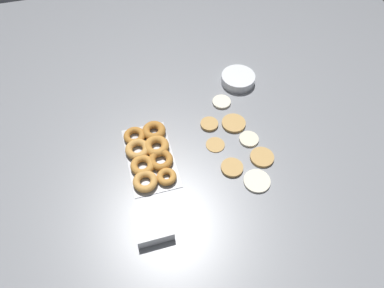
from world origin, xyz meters
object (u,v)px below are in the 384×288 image
Objects in this scene: pancake_1 at (232,168)px; batter_bowl at (238,79)px; pancake_0 at (234,123)px; pancake_2 at (262,157)px; pancake_7 at (209,124)px; container_stack at (153,225)px; pancake_6 at (257,181)px; donut_tray at (149,154)px; pancake_3 at (222,102)px; pancake_5 at (249,139)px; pancake_4 at (215,145)px.

pancake_1 is 0.55× the size of batter_bowl.
pancake_2 is (0.22, 0.06, -0.00)m from pancake_0.
pancake_7 is at bearing -43.84° from batter_bowl.
pancake_1 is at bearing 114.63° from container_stack.
container_stack is (0.09, -0.47, 0.02)m from pancake_6.
pancake_6 is at bearing 58.56° from donut_tray.
pancake_3 is 0.25× the size of donut_tray.
pancake_5 is (-0.13, 0.13, -0.00)m from pancake_1.
pancake_1 is 0.37m from donut_tray.
pancake_7 reaches higher than pancake_5.
pancake_1 is 0.70× the size of container_stack.
pancake_7 is at bearing -163.97° from pancake_6.
pancake_3 is at bearing -169.84° from pancake_2.
pancake_1 is at bearing -21.39° from pancake_0.
pancake_0 is at bearing 177.82° from pancake_6.
pancake_5 is 0.23m from pancake_6.
donut_tray reaches higher than pancake_3.
pancake_0 and pancake_1 have the same top height.
batter_bowl is (-0.27, 0.12, 0.02)m from pancake_0.
container_stack reaches higher than donut_tray.
batter_bowl is at bearing 156.11° from pancake_0.
donut_tray is (0.23, -0.42, 0.01)m from pancake_3.
pancake_5 is at bearing 134.77° from pancake_1.
pancake_4 is 0.76× the size of pancake_6.
pancake_2 is at bearing 34.50° from pancake_7.
pancake_1 is (0.24, -0.09, 0.00)m from pancake_0.
pancake_1 is 1.06× the size of pancake_3.
donut_tray is (-0.03, -0.46, 0.01)m from pancake_5.
container_stack is at bearing -41.20° from batter_bowl.
pancake_6 is 0.31× the size of donut_tray.
pancake_4 is (0.25, -0.11, -0.00)m from pancake_3.
pancake_1 is at bearing -22.73° from batter_bowl.
container_stack is (0.69, -0.60, 0.00)m from batter_bowl.
donut_tray is at bearing -115.79° from pancake_1.
pancake_1 and pancake_7 have the same top height.
pancake_1 is 0.43m from container_stack.
pancake_6 is 0.49m from donut_tray.
batter_bowl reaches higher than pancake_3.
batter_bowl is at bearing 157.27° from pancake_1.
pancake_5 is (-0.11, -0.02, -0.00)m from pancake_2.
pancake_2 is 0.13m from pancake_6.
pancake_7 is (-0.36, -0.10, 0.00)m from pancake_6.
donut_tray is at bearing -80.00° from pancake_0.
pancake_3 is 0.48m from pancake_6.
pancake_4 is (-0.12, -0.18, -0.00)m from pancake_2.
pancake_2 is at bearing 10.16° from pancake_3.
pancake_0 is 0.31× the size of donut_tray.
container_stack reaches higher than pancake_0.
pancake_2 is at bearing 55.30° from pancake_4.
batter_bowl is (-0.60, 0.13, 0.02)m from pancake_6.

